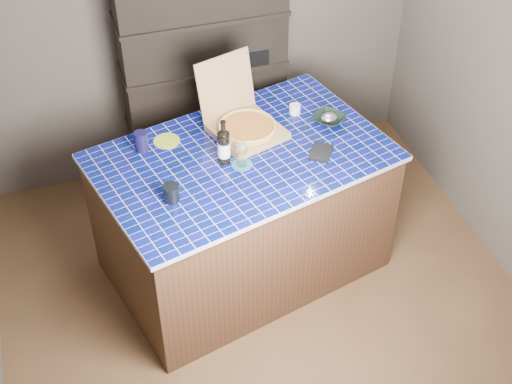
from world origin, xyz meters
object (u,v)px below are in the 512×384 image
object	(u,v)px
pizza_box	(245,124)
dvd_case	(321,152)
mead_bottle	(224,146)
bowl	(329,119)
wine_glass	(242,149)
kitchen_island	(243,213)

from	to	relation	value
pizza_box	dvd_case	world-z (taller)	pizza_box
mead_bottle	dvd_case	bearing A→B (deg)	-9.70
bowl	dvd_case	bearing A→B (deg)	-120.11
mead_bottle	wine_glass	size ratio (longest dim) A/B	1.80
wine_glass	bowl	distance (m)	0.74
pizza_box	mead_bottle	world-z (taller)	pizza_box
dvd_case	bowl	bearing A→B (deg)	94.07
mead_bottle	dvd_case	xyz separation A→B (m)	(0.61, -0.10, -0.11)
kitchen_island	bowl	bearing A→B (deg)	-0.07
kitchen_island	bowl	xyz separation A→B (m)	(0.66, 0.17, 0.53)
wine_glass	dvd_case	size ratio (longest dim) A/B	0.94
mead_bottle	dvd_case	world-z (taller)	mead_bottle
kitchen_island	mead_bottle	bearing A→B (deg)	179.11
wine_glass	mead_bottle	bearing A→B (deg)	145.27
kitchen_island	wine_glass	size ratio (longest dim) A/B	11.92
dvd_case	bowl	xyz separation A→B (m)	(0.17, 0.30, 0.02)
mead_bottle	wine_glass	world-z (taller)	mead_bottle
kitchen_island	wine_glass	bearing A→B (deg)	-121.21
mead_bottle	bowl	xyz separation A→B (m)	(0.79, 0.20, -0.10)
wine_glass	bowl	world-z (taller)	wine_glass
mead_bottle	pizza_box	bearing A→B (deg)	50.45
kitchen_island	dvd_case	world-z (taller)	dvd_case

